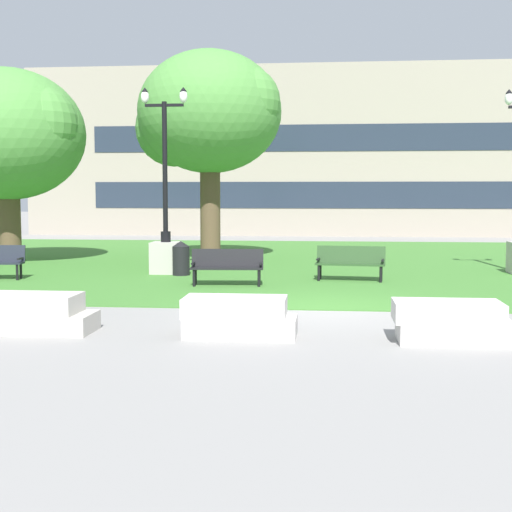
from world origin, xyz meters
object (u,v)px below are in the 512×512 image
(concrete_block_right, at_px, (452,323))
(park_bench_near_right, at_px, (350,261))
(concrete_block_left, at_px, (238,317))
(park_bench_far_left, at_px, (227,265))
(lamp_post_right, at_px, (166,236))
(concrete_block_center, at_px, (35,314))
(trash_bin, at_px, (181,258))

(concrete_block_right, relative_size, park_bench_near_right, 1.01)
(park_bench_near_right, bearing_deg, concrete_block_right, -79.98)
(concrete_block_left, bearing_deg, park_bench_far_left, 99.72)
(park_bench_far_left, bearing_deg, concrete_block_right, -54.82)
(lamp_post_right, bearing_deg, concrete_block_center, -91.73)
(park_bench_near_right, xyz_separation_m, trash_bin, (-4.68, 0.76, -0.04))
(concrete_block_right, height_order, trash_bin, trash_bin)
(park_bench_near_right, relative_size, lamp_post_right, 0.35)
(park_bench_far_left, distance_m, trash_bin, 2.59)
(concrete_block_left, distance_m, park_bench_far_left, 6.25)
(park_bench_far_left, bearing_deg, park_bench_near_right, 22.63)
(lamp_post_right, bearing_deg, concrete_block_left, -69.78)
(concrete_block_left, relative_size, concrete_block_right, 0.98)
(concrete_block_left, relative_size, park_bench_far_left, 1.00)
(park_bench_far_left, xyz_separation_m, lamp_post_right, (-2.12, 2.46, 0.54))
(concrete_block_left, bearing_deg, trash_bin, 107.89)
(concrete_block_right, distance_m, trash_bin, 10.28)
(trash_bin, bearing_deg, concrete_block_right, -54.13)
(concrete_block_center, height_order, park_bench_near_right, park_bench_near_right)
(park_bench_far_left, bearing_deg, concrete_block_center, -111.19)
(park_bench_near_right, height_order, trash_bin, trash_bin)
(concrete_block_center, bearing_deg, concrete_block_right, -1.25)
(concrete_block_center, height_order, lamp_post_right, lamp_post_right)
(park_bench_near_right, distance_m, trash_bin, 4.74)
(concrete_block_center, xyz_separation_m, concrete_block_right, (6.80, -0.15, 0.00))
(park_bench_far_left, bearing_deg, concrete_block_left, -80.28)
(concrete_block_right, xyz_separation_m, trash_bin, (-6.02, 8.33, 0.20))
(lamp_post_right, distance_m, trash_bin, 0.88)
(concrete_block_left, distance_m, lamp_post_right, 9.21)
(lamp_post_right, bearing_deg, park_bench_near_right, -12.66)
(concrete_block_left, height_order, park_bench_far_left, park_bench_far_left)
(concrete_block_right, relative_size, trash_bin, 1.95)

